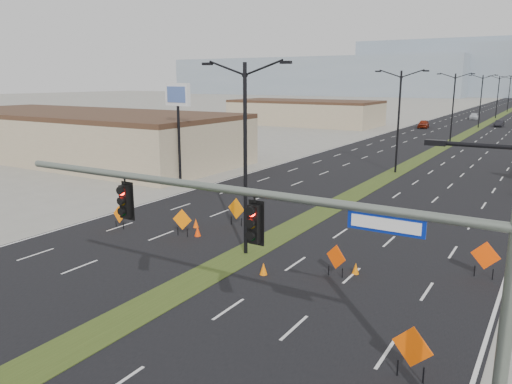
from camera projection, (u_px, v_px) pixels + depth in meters
The scene contains 28 objects.
ground at pixel (55, 357), 16.84m from camera, with size 600.00×600.00×0.00m, color gray.
road_surface at pixel (481, 126), 100.12m from camera, with size 25.00×400.00×0.02m, color black.
median_strip at pixel (481, 126), 100.12m from camera, with size 2.00×400.00×0.04m, color #2E3F16.
building_sw_near at pixel (78, 137), 59.04m from camera, with size 40.00×16.00×5.00m, color tan.
building_sw_far at pixel (305, 114), 103.38m from camera, with size 30.00×14.00×4.50m, color tan.
mesa_west at pixel (315, 76), 308.53m from camera, with size 180.00×50.00×22.00m, color #8293A1.
mesa_backdrop at pixel (482, 68), 295.04m from camera, with size 140.00×50.00×32.00m, color #8293A1.
signal_mast at pixel (315, 250), 13.10m from camera, with size 16.30×0.60×8.00m.
streetlight_0 at pixel (245, 154), 25.64m from camera, with size 5.15×0.24×10.02m.
streetlight_1 at pixel (399, 119), 48.96m from camera, with size 5.15×0.24×10.02m.
streetlight_2 at pixel (453, 106), 72.27m from camera, with size 5.15×0.24×10.02m.
streetlight_3 at pixel (481, 99), 95.59m from camera, with size 5.15×0.24×10.02m.
streetlight_4 at pixel (498, 96), 118.91m from camera, with size 5.15×0.24×10.02m.
streetlight_5 at pixel (509, 93), 142.23m from camera, with size 5.15×0.24×10.02m.
car_left at pixel (423, 124), 96.14m from camera, with size 1.82×4.52×1.54m, color maroon.
car_mid at pixel (499, 124), 98.67m from camera, with size 1.36×3.91×1.29m, color black.
car_far at pixel (474, 116), 117.26m from camera, with size 1.91×4.70×1.36m, color silver.
construction_sign_0 at pixel (119, 215), 31.17m from camera, with size 1.10×0.19×1.47m.
construction_sign_1 at pixel (182, 221), 29.60m from camera, with size 1.24×0.25×1.67m.
construction_sign_2 at pixel (236, 210), 31.74m from camera, with size 1.35×0.26×1.82m.
construction_sign_3 at pixel (336, 258), 23.52m from camera, with size 1.13×0.45×1.58m.
construction_sign_4 at pixel (412, 349), 15.33m from camera, with size 1.34×0.34×1.82m.
construction_sign_5 at pixel (485, 257), 23.28m from camera, with size 1.35×0.29×1.82m.
cone_0 at pixel (198, 231), 29.74m from camera, with size 0.39×0.39×0.65m, color #FF3D05.
cone_1 at pixel (264, 269), 23.86m from camera, with size 0.37×0.37×0.62m, color orange.
cone_2 at pixel (356, 269), 23.96m from camera, with size 0.34×0.34×0.57m, color orange.
cone_3 at pixel (196, 223), 31.47m from camera, with size 0.35×0.35×0.59m, color #FF5205.
pole_sign_west at pixel (178, 103), 43.01m from camera, with size 2.91×0.81×8.87m.
Camera 1 is at (13.72, -9.43, 9.16)m, focal length 35.00 mm.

